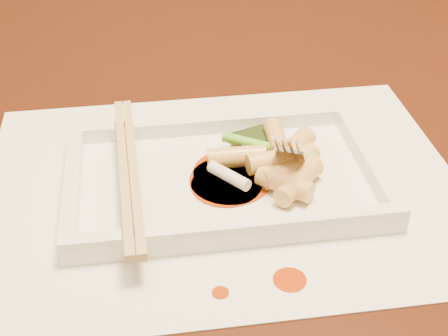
{
  "coord_description": "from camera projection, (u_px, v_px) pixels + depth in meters",
  "views": [
    {
      "loc": [
        0.04,
        -0.54,
        1.07
      ],
      "look_at": [
        0.1,
        -0.13,
        0.77
      ],
      "focal_mm": 50.0,
      "sensor_mm": 36.0,
      "label": 1
    }
  ],
  "objects": [
    {
      "name": "table",
      "position": [
        118.0,
        196.0,
        0.68
      ],
      "size": [
        1.4,
        0.9,
        0.75
      ],
      "color": "black",
      "rests_on": "ground"
    },
    {
      "name": "placemat",
      "position": [
        224.0,
        186.0,
        0.53
      ],
      "size": [
        0.4,
        0.3,
        0.0
      ],
      "primitive_type": "cube",
      "color": "white",
      "rests_on": "table"
    },
    {
      "name": "sauce_splatter_a",
      "position": [
        290.0,
        280.0,
        0.44
      ],
      "size": [
        0.02,
        0.02,
        0.0
      ],
      "primitive_type": "cylinder",
      "color": "#AD3205",
      "rests_on": "placemat"
    },
    {
      "name": "sauce_splatter_b",
      "position": [
        220.0,
        293.0,
        0.43
      ],
      "size": [
        0.01,
        0.01,
        0.0
      ],
      "primitive_type": "cylinder",
      "color": "#AD3205",
      "rests_on": "placemat"
    },
    {
      "name": "plate_base",
      "position": [
        224.0,
        181.0,
        0.52
      ],
      "size": [
        0.26,
        0.16,
        0.01
      ],
      "primitive_type": "cube",
      "color": "white",
      "rests_on": "placemat"
    },
    {
      "name": "plate_rim_far",
      "position": [
        212.0,
        124.0,
        0.58
      ],
      "size": [
        0.26,
        0.01,
        0.01
      ],
      "primitive_type": "cube",
      "color": "white",
      "rests_on": "plate_base"
    },
    {
      "name": "plate_rim_near",
      "position": [
        238.0,
        230.0,
        0.46
      ],
      "size": [
        0.26,
        0.01,
        0.01
      ],
      "primitive_type": "cube",
      "color": "white",
      "rests_on": "plate_base"
    },
    {
      "name": "plate_rim_left",
      "position": [
        72.0,
        184.0,
        0.5
      ],
      "size": [
        0.01,
        0.14,
        0.01
      ],
      "primitive_type": "cube",
      "color": "white",
      "rests_on": "plate_base"
    },
    {
      "name": "plate_rim_right",
      "position": [
        367.0,
        159.0,
        0.53
      ],
      "size": [
        0.01,
        0.14,
        0.01
      ],
      "primitive_type": "cube",
      "color": "white",
      "rests_on": "plate_base"
    },
    {
      "name": "veg_piece",
      "position": [
        256.0,
        141.0,
        0.55
      ],
      "size": [
        0.04,
        0.04,
        0.01
      ],
      "primitive_type": "cube",
      "rotation": [
        0.0,
        0.0,
        0.31
      ],
      "color": "black",
      "rests_on": "plate_base"
    },
    {
      "name": "scallion_white",
      "position": [
        229.0,
        176.0,
        0.5
      ],
      "size": [
        0.03,
        0.04,
        0.01
      ],
      "primitive_type": "cylinder",
      "rotation": [
        1.57,
        0.0,
        0.69
      ],
      "color": "#EAEACC",
      "rests_on": "plate_base"
    },
    {
      "name": "scallion_green",
      "position": [
        269.0,
        148.0,
        0.54
      ],
      "size": [
        0.08,
        0.05,
        0.01
      ],
      "primitive_type": "cylinder",
      "rotation": [
        1.57,
        0.0,
        1.02
      ],
      "color": "#46A21A",
      "rests_on": "plate_base"
    },
    {
      "name": "chopstick_a",
      "position": [
        124.0,
        169.0,
        0.5
      ],
      "size": [
        0.01,
        0.21,
        0.01
      ],
      "primitive_type": "cube",
      "rotation": [
        0.0,
        0.0,
        0.03
      ],
      "color": "tan",
      "rests_on": "plate_rim_near"
    },
    {
      "name": "chopstick_b",
      "position": [
        133.0,
        168.0,
        0.5
      ],
      "size": [
        0.01,
        0.21,
        0.01
      ],
      "primitive_type": "cube",
      "rotation": [
        0.0,
        0.0,
        0.03
      ],
      "color": "tan",
      "rests_on": "plate_rim_near"
    },
    {
      "name": "fork",
      "position": [
        307.0,
        83.0,
        0.5
      ],
      "size": [
        0.09,
        0.1,
        0.14
      ],
      "primitive_type": null,
      "color": "silver",
      "rests_on": "plate_base"
    },
    {
      "name": "sauce_blob_0",
      "position": [
        226.0,
        185.0,
        0.51
      ],
      "size": [
        0.06,
        0.06,
        0.0
      ],
      "primitive_type": "cylinder",
      "color": "#AD3205",
      "rests_on": "plate_base"
    },
    {
      "name": "sauce_blob_1",
      "position": [
        230.0,
        180.0,
        0.52
      ],
      "size": [
        0.07,
        0.07,
        0.0
      ],
      "primitive_type": "cylinder",
      "color": "#AD3205",
      "rests_on": "plate_base"
    },
    {
      "name": "sauce_blob_2",
      "position": [
        232.0,
        172.0,
        0.53
      ],
      "size": [
        0.07,
        0.07,
        0.0
      ],
      "primitive_type": "cylinder",
      "color": "#AD3205",
      "rests_on": "plate_base"
    },
    {
      "name": "rice_cake_0",
      "position": [
        294.0,
        148.0,
        0.54
      ],
      "size": [
        0.04,
        0.05,
        0.02
      ],
      "primitive_type": "cylinder",
      "rotation": [
        1.57,
        0.0,
        2.39
      ],
      "color": "#E6C26B",
      "rests_on": "plate_base"
    },
    {
      "name": "rice_cake_1",
      "position": [
        295.0,
        161.0,
        0.52
      ],
      "size": [
        0.04,
        0.04,
        0.02
      ],
      "primitive_type": "cylinder",
      "rotation": [
        1.57,
        0.0,
        2.11
      ],
      "color": "#E6C26B",
      "rests_on": "plate_base"
    },
    {
      "name": "rice_cake_2",
      "position": [
        276.0,
        137.0,
        0.54
      ],
      "size": [
        0.02,
        0.04,
        0.02
      ],
      "primitive_type": "cylinder",
      "rotation": [
        1.57,
        0.0,
        3.13
      ],
      "color": "#E6C26B",
      "rests_on": "plate_base"
    },
    {
      "name": "rice_cake_3",
      "position": [
        237.0,
        157.0,
        0.53
      ],
      "size": [
        0.05,
        0.02,
        0.02
      ],
      "primitive_type": "cylinder",
      "rotation": [
        1.57,
        0.0,
        1.55
      ],
      "color": "#E6C26B",
      "rests_on": "plate_base"
    },
    {
      "name": "rice_cake_4",
      "position": [
        291.0,
        172.0,
        0.51
      ],
      "size": [
        0.05,
        0.03,
        0.02
      ],
      "primitive_type": "cylinder",
      "rotation": [
        1.57,
        0.0,
        1.85
      ],
      "color": "#E6C26B",
      "rests_on": "plate_base"
    },
    {
      "name": "rice_cake_5",
      "position": [
        276.0,
        160.0,
        0.51
      ],
      "size": [
        0.05,
        0.02,
        0.02
      ],
      "primitive_type": "cylinder",
      "rotation": [
        1.57,
        0.0,
        1.72
      ],
      "color": "#E6C26B",
      "rests_on": "plate_base"
    },
    {
      "name": "rice_cake_6",
      "position": [
        297.0,
        183.0,
        0.5
      ],
      "size": [
        0.05,
        0.05,
        0.02
      ],
      "primitive_type": "cylinder",
      "rotation": [
        1.57,
        0.0,
        2.4
      ],
      "color": "#E6C26B",
      "rests_on": "plate_base"
    },
    {
      "name": "rice_cake_7",
      "position": [
        285.0,
        184.0,
        0.5
      ],
      "size": [
        0.05,
        0.04,
        0.02
      ],
      "primitive_type": "cylinder",
      "rotation": [
        1.57,
        0.0,
        0.86
      ],
      "color": "#E6C26B",
      "rests_on": "plate_base"
    }
  ]
}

